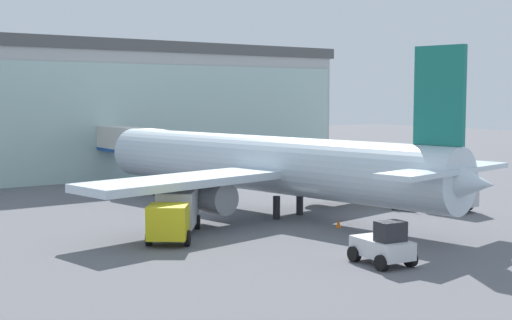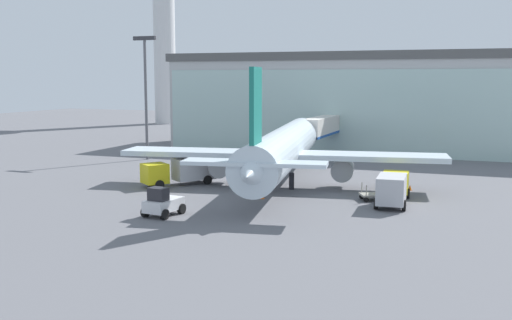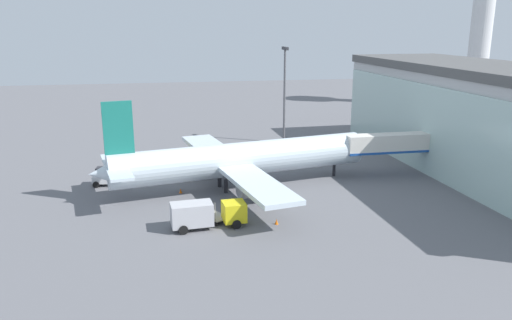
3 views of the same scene
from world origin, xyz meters
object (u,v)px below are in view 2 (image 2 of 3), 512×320
(jet_bridge, at_px, (325,127))
(pushback_tug, at_px, (163,203))
(catering_truck, at_px, (181,170))
(baggage_cart, at_px, (377,195))
(safety_cone_nose, at_px, (262,196))
(control_tower, at_px, (164,15))
(safety_cone_wingtip, at_px, (410,187))
(fuel_truck, at_px, (393,187))
(apron_light_mast, at_px, (146,86))
(airplane, at_px, (282,150))

(jet_bridge, relative_size, pushback_tug, 4.25)
(catering_truck, distance_m, baggage_cart, 19.56)
(jet_bridge, height_order, catering_truck, jet_bridge)
(baggage_cart, xyz_separation_m, safety_cone_nose, (-9.47, -3.11, -0.23))
(control_tower, bearing_deg, baggage_cart, -48.34)
(catering_truck, relative_size, pushback_tug, 2.15)
(control_tower, distance_m, safety_cone_wingtip, 94.99)
(catering_truck, relative_size, fuel_truck, 0.97)
(jet_bridge, bearing_deg, apron_light_mast, 115.88)
(jet_bridge, distance_m, safety_cone_nose, 29.12)
(baggage_cart, bearing_deg, fuel_truck, -62.79)
(jet_bridge, relative_size, baggage_cart, 4.43)
(catering_truck, bearing_deg, pushback_tug, 58.67)
(airplane, distance_m, baggage_cart, 11.30)
(fuel_truck, bearing_deg, jet_bridge, 22.02)
(control_tower, bearing_deg, apron_light_mast, -61.62)
(airplane, height_order, safety_cone_nose, airplane)
(baggage_cart, height_order, safety_cone_nose, baggage_cart)
(fuel_truck, distance_m, safety_cone_nose, 11.27)
(airplane, height_order, baggage_cart, airplane)
(jet_bridge, relative_size, safety_cone_wingtip, 25.96)
(jet_bridge, distance_m, baggage_cart, 28.51)
(control_tower, xyz_separation_m, pushback_tug, (48.66, -82.81, -23.97))
(apron_light_mast, bearing_deg, catering_truck, -48.03)
(baggage_cart, relative_size, safety_cone_nose, 5.86)
(control_tower, relative_size, fuel_truck, 5.49)
(jet_bridge, bearing_deg, fuel_truck, -153.63)
(jet_bridge, xyz_separation_m, apron_light_mast, (-21.05, -10.37, 5.45))
(catering_truck, height_order, pushback_tug, catering_truck)
(baggage_cart, bearing_deg, apron_light_mast, 127.59)
(fuel_truck, height_order, pushback_tug, fuel_truck)
(apron_light_mast, distance_m, safety_cone_nose, 31.26)
(apron_light_mast, distance_m, safety_cone_wingtip, 37.42)
(control_tower, relative_size, catering_truck, 5.67)
(control_tower, xyz_separation_m, catering_truck, (43.36, -70.33, -23.48))
(safety_cone_nose, bearing_deg, safety_cone_wingtip, 38.04)
(airplane, relative_size, safety_cone_wingtip, 64.09)
(jet_bridge, bearing_deg, airplane, -175.69)
(control_tower, relative_size, safety_cone_nose, 74.38)
(catering_truck, bearing_deg, safety_cone_nose, 106.63)
(fuel_truck, bearing_deg, safety_cone_nose, 95.63)
(pushback_tug, bearing_deg, safety_cone_wingtip, -36.68)
(apron_light_mast, xyz_separation_m, airplane, (22.81, -11.34, -6.06))
(control_tower, height_order, fuel_truck, control_tower)
(airplane, relative_size, baggage_cart, 10.94)
(fuel_truck, height_order, safety_cone_nose, fuel_truck)
(pushback_tug, bearing_deg, apron_light_mast, 39.77)
(airplane, relative_size, catering_truck, 4.89)
(jet_bridge, xyz_separation_m, pushback_tug, (-2.33, -37.76, -3.20))
(catering_truck, distance_m, safety_cone_wingtip, 22.32)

